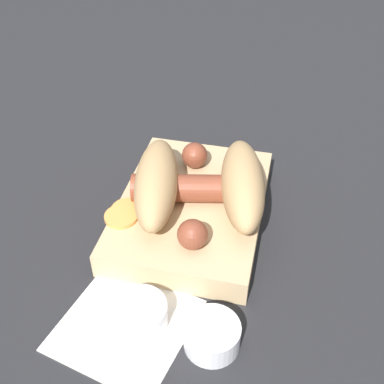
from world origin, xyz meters
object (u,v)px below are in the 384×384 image
bread_roll (199,183)px  condiment_cup_far (212,336)px  food_tray (192,209)px  condiment_cup_near (140,315)px  sausage (194,191)px

bread_roll → condiment_cup_far: bearing=-163.4°
food_tray → condiment_cup_near: bearing=174.5°
food_tray → bread_roll: size_ratio=1.27×
bread_roll → condiment_cup_near: size_ratio=3.34×
sausage → food_tray: bearing=34.1°
condiment_cup_far → condiment_cup_near: bearing=84.5°
condiment_cup_near → condiment_cup_far: size_ratio=1.00×
food_tray → condiment_cup_near: (-0.15, 0.01, -0.00)m
bread_roll → food_tray: bearing=70.3°
food_tray → bread_roll: bearing=-109.7°
food_tray → sausage: size_ratio=1.34×
food_tray → condiment_cup_far: food_tray is taller
condiment_cup_near → condiment_cup_far: 0.07m
food_tray → sausage: bearing=-145.9°
sausage → condiment_cup_far: bearing=-161.2°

